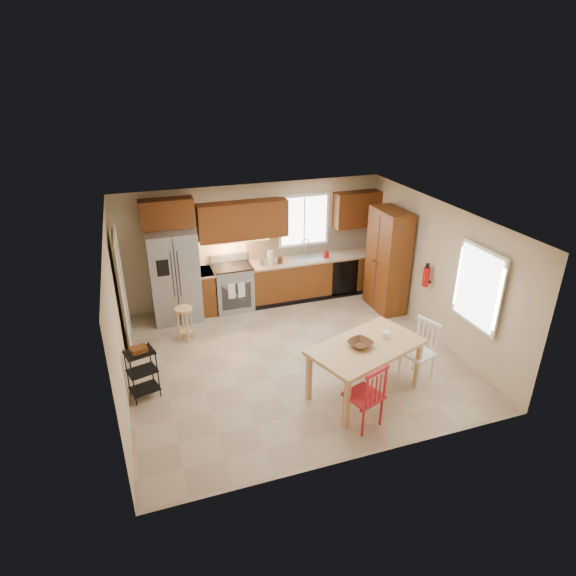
{
  "coord_description": "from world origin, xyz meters",
  "views": [
    {
      "loc": [
        -2.35,
        -6.68,
        4.63
      ],
      "look_at": [
        0.04,
        0.4,
        1.15
      ],
      "focal_mm": 30.0,
      "sensor_mm": 36.0,
      "label": 1
    }
  ],
  "objects_px": {
    "chair_white": "(418,352)",
    "table_bowl": "(360,347)",
    "range_stove": "(233,288)",
    "pantry": "(388,261)",
    "table_jar": "(385,336)",
    "bar_stool": "(185,324)",
    "soap_bottle": "(326,253)",
    "dining_table": "(365,369)",
    "chair_red": "(364,395)",
    "utility_cart": "(142,374)",
    "fire_extinguisher": "(426,277)",
    "refrigerator": "(174,276)"
  },
  "relations": [
    {
      "from": "chair_red",
      "to": "refrigerator",
      "type": "bearing_deg",
      "value": 97.32
    },
    {
      "from": "soap_bottle",
      "to": "utility_cart",
      "type": "bearing_deg",
      "value": -149.0
    },
    {
      "from": "chair_red",
      "to": "bar_stool",
      "type": "distance_m",
      "value": 3.72
    },
    {
      "from": "soap_bottle",
      "to": "fire_extinguisher",
      "type": "distance_m",
      "value": 2.27
    },
    {
      "from": "table_bowl",
      "to": "pantry",
      "type": "bearing_deg",
      "value": 53.5
    },
    {
      "from": "table_jar",
      "to": "table_bowl",
      "type": "bearing_deg",
      "value": -167.47
    },
    {
      "from": "dining_table",
      "to": "table_bowl",
      "type": "height_order",
      "value": "table_bowl"
    },
    {
      "from": "table_jar",
      "to": "bar_stool",
      "type": "xyz_separation_m",
      "value": [
        -2.76,
        2.35,
        -0.55
      ]
    },
    {
      "from": "soap_bottle",
      "to": "table_jar",
      "type": "relative_size",
      "value": 1.2
    },
    {
      "from": "dining_table",
      "to": "bar_stool",
      "type": "xyz_separation_m",
      "value": [
        -2.39,
        2.46,
        -0.09
      ]
    },
    {
      "from": "soap_bottle",
      "to": "bar_stool",
      "type": "bearing_deg",
      "value": -164.0
    },
    {
      "from": "soap_bottle",
      "to": "utility_cart",
      "type": "distance_m",
      "value": 4.68
    },
    {
      "from": "table_bowl",
      "to": "refrigerator",
      "type": "bearing_deg",
      "value": 124.26
    },
    {
      "from": "fire_extinguisher",
      "to": "table_jar",
      "type": "distance_m",
      "value": 2.03
    },
    {
      "from": "soap_bottle",
      "to": "pantry",
      "type": "distance_m",
      "value": 1.31
    },
    {
      "from": "bar_stool",
      "to": "pantry",
      "type": "bearing_deg",
      "value": -13.66
    },
    {
      "from": "chair_white",
      "to": "bar_stool",
      "type": "xyz_separation_m",
      "value": [
        -3.34,
        2.41,
        -0.17
      ]
    },
    {
      "from": "utility_cart",
      "to": "range_stove",
      "type": "bearing_deg",
      "value": 36.18
    },
    {
      "from": "chair_white",
      "to": "chair_red",
      "type": "bearing_deg",
      "value": 98.54
    },
    {
      "from": "pantry",
      "to": "table_jar",
      "type": "distance_m",
      "value": 2.72
    },
    {
      "from": "range_stove",
      "to": "soap_bottle",
      "type": "height_order",
      "value": "soap_bottle"
    },
    {
      "from": "refrigerator",
      "to": "table_bowl",
      "type": "relative_size",
      "value": 5.26
    },
    {
      "from": "range_stove",
      "to": "dining_table",
      "type": "relative_size",
      "value": 0.54
    },
    {
      "from": "refrigerator",
      "to": "utility_cart",
      "type": "xyz_separation_m",
      "value": [
        -0.8,
        -2.42,
        -0.49
      ]
    },
    {
      "from": "chair_white",
      "to": "table_bowl",
      "type": "height_order",
      "value": "chair_white"
    },
    {
      "from": "soap_bottle",
      "to": "chair_white",
      "type": "distance_m",
      "value": 3.35
    },
    {
      "from": "chair_white",
      "to": "dining_table",
      "type": "bearing_deg",
      "value": 73.25
    },
    {
      "from": "chair_white",
      "to": "bar_stool",
      "type": "bearing_deg",
      "value": 34.46
    },
    {
      "from": "chair_red",
      "to": "soap_bottle",
      "type": "bearing_deg",
      "value": 54.7
    },
    {
      "from": "table_bowl",
      "to": "table_jar",
      "type": "relative_size",
      "value": 2.17
    },
    {
      "from": "bar_stool",
      "to": "utility_cart",
      "type": "height_order",
      "value": "utility_cart"
    },
    {
      "from": "chair_white",
      "to": "table_jar",
      "type": "distance_m",
      "value": 0.69
    },
    {
      "from": "refrigerator",
      "to": "dining_table",
      "type": "xyz_separation_m",
      "value": [
        2.41,
        -3.39,
        -0.49
      ]
    },
    {
      "from": "range_stove",
      "to": "pantry",
      "type": "bearing_deg",
      "value": -18.29
    },
    {
      "from": "chair_red",
      "to": "table_jar",
      "type": "height_order",
      "value": "chair_red"
    },
    {
      "from": "dining_table",
      "to": "bar_stool",
      "type": "bearing_deg",
      "value": 114.45
    },
    {
      "from": "dining_table",
      "to": "table_bowl",
      "type": "relative_size",
      "value": 4.94
    },
    {
      "from": "pantry",
      "to": "bar_stool",
      "type": "bearing_deg",
      "value": -179.93
    },
    {
      "from": "table_jar",
      "to": "utility_cart",
      "type": "distance_m",
      "value": 3.72
    },
    {
      "from": "range_stove",
      "to": "soap_bottle",
      "type": "distance_m",
      "value": 2.1
    },
    {
      "from": "chair_white",
      "to": "table_jar",
      "type": "relative_size",
      "value": 6.29
    },
    {
      "from": "table_jar",
      "to": "pantry",
      "type": "bearing_deg",
      "value": 60.33
    },
    {
      "from": "soap_bottle",
      "to": "pantry",
      "type": "relative_size",
      "value": 0.09
    },
    {
      "from": "refrigerator",
      "to": "chair_red",
      "type": "relative_size",
      "value": 1.81
    },
    {
      "from": "dining_table",
      "to": "table_bowl",
      "type": "distance_m",
      "value": 0.44
    },
    {
      "from": "bar_stool",
      "to": "soap_bottle",
      "type": "bearing_deg",
      "value": 2.27
    },
    {
      "from": "range_stove",
      "to": "table_bowl",
      "type": "bearing_deg",
      "value": -71.44
    },
    {
      "from": "chair_white",
      "to": "utility_cart",
      "type": "distance_m",
      "value": 4.27
    },
    {
      "from": "table_bowl",
      "to": "chair_red",
      "type": "bearing_deg",
      "value": -110.52
    },
    {
      "from": "soap_bottle",
      "to": "chair_white",
      "type": "height_order",
      "value": "soap_bottle"
    }
  ]
}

